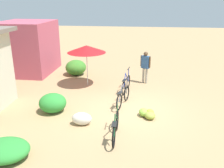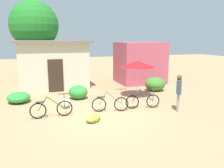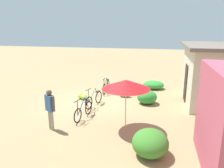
{
  "view_description": "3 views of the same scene",
  "coord_description": "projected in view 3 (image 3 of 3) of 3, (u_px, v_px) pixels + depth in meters",
  "views": [
    {
      "loc": [
        -8.89,
        -0.49,
        4.2
      ],
      "look_at": [
        0.92,
        0.75,
        0.74
      ],
      "focal_mm": 39.52,
      "sensor_mm": 36.0,
      "label": 1
    },
    {
      "loc": [
        -2.51,
        -9.09,
        3.24
      ],
      "look_at": [
        0.98,
        1.5,
        0.99
      ],
      "focal_mm": 36.44,
      "sensor_mm": 36.0,
      "label": 2
    },
    {
      "loc": [
        10.78,
        3.42,
        4.01
      ],
      "look_at": [
        0.63,
        1.22,
        1.28
      ],
      "focal_mm": 35.28,
      "sensor_mm": 36.0,
      "label": 3
    }
  ],
  "objects": [
    {
      "name": "market_umbrella",
      "position": [
        126.0,
        84.0,
        8.42
      ],
      "size": [
        1.88,
        1.88,
        2.03
      ],
      "color": "beige",
      "rests_on": "ground"
    },
    {
      "name": "hedge_bush_front_left",
      "position": [
        154.0,
        85.0,
        14.54
      ],
      "size": [
        1.14,
        1.35,
        0.52
      ],
      "primitive_type": "ellipsoid",
      "color": "#2F8D36",
      "rests_on": "ground"
    },
    {
      "name": "bicycle_near_pile",
      "position": [
        94.0,
        99.0,
        11.32
      ],
      "size": [
        1.63,
        0.43,
        1.04
      ],
      "color": "black",
      "rests_on": "ground"
    },
    {
      "name": "hedge_bush_mid",
      "position": [
        150.0,
        143.0,
        6.97
      ],
      "size": [
        1.28,
        1.17,
        0.86
      ],
      "primitive_type": "ellipsoid",
      "color": "#3C802A",
      "rests_on": "ground"
    },
    {
      "name": "person_vendor",
      "position": [
        50.0,
        106.0,
        8.57
      ],
      "size": [
        0.38,
        0.51,
        1.65
      ],
      "color": "gray",
      "rests_on": "ground"
    },
    {
      "name": "banana_pile_on_ground",
      "position": [
        82.0,
        96.0,
        12.54
      ],
      "size": [
        0.75,
        0.72,
        0.31
      ],
      "color": "#97BD32",
      "rests_on": "ground"
    },
    {
      "name": "ground_plane",
      "position": [
        92.0,
        103.0,
        11.91
      ],
      "size": [
        60.0,
        60.0,
        0.0
      ],
      "primitive_type": "plane",
      "color": "tan"
    },
    {
      "name": "produce_sack",
      "position": [
        124.0,
        93.0,
        12.84
      ],
      "size": [
        0.45,
        0.71,
        0.44
      ],
      "primitive_type": "ellipsoid",
      "rotation": [
        0.0,
        0.0,
        1.58
      ],
      "color": "silver",
      "rests_on": "ground"
    },
    {
      "name": "bicycle_center_loaded",
      "position": [
        83.0,
        111.0,
        9.81
      ],
      "size": [
        1.64,
        0.31,
        1.0
      ],
      "color": "black",
      "rests_on": "ground"
    },
    {
      "name": "hedge_bush_front_right",
      "position": [
        147.0,
        97.0,
        11.7
      ],
      "size": [
        1.02,
        1.06,
        0.73
      ],
      "primitive_type": "ellipsoid",
      "color": "#2E8C34",
      "rests_on": "ground"
    },
    {
      "name": "bicycle_leftmost",
      "position": [
        106.0,
        87.0,
        13.72
      ],
      "size": [
        1.74,
        0.14,
        0.98
      ],
      "color": "black",
      "rests_on": "ground"
    },
    {
      "name": "building_low",
      "position": [
        218.0,
        74.0,
        11.6
      ],
      "size": [
        4.74,
        3.61,
        3.11
      ],
      "color": "beige",
      "rests_on": "ground"
    }
  ]
}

